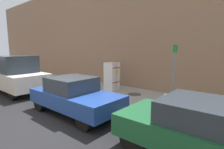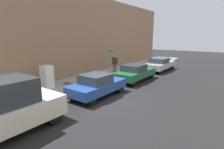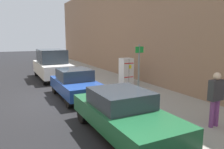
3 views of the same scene
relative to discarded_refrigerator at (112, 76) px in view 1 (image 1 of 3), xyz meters
The scene contains 10 objects.
ground_plane 4.56m from the discarded_refrigerator, 12.44° to the left, with size 80.00×80.00×0.00m, color black.
sidewalk_slab 1.40m from the discarded_refrigerator, 61.01° to the left, with size 3.75×44.00×0.14m, color #9E998E.
building_facade_near 3.68m from the discarded_refrigerator, 156.37° to the left, with size 1.71×39.60×7.46m, color #937056.
discarded_refrigerator is the anchor object (origin of this frame).
manhole_cover 1.80m from the discarded_refrigerator, 87.62° to the left, with size 0.70×0.70×0.02m, color #47443F.
street_sign_post 4.84m from the discarded_refrigerator, 65.27° to the left, with size 0.36×0.07×2.58m.
fire_hydrant 4.52m from the discarded_refrigerator, 64.92° to the left, with size 0.22×0.22×0.81m.
parked_van_white 5.72m from the discarded_refrigerator, 51.52° to the right, with size 1.97×4.81×2.13m.
parked_hatchback_blue 3.73m from the discarded_refrigerator, 17.09° to the left, with size 1.75×3.88×1.42m.
parked_sedan_green 6.86m from the discarded_refrigerator, 58.73° to the left, with size 1.81×4.34×1.39m.
Camera 1 is at (3.32, 5.51, 2.51)m, focal length 28.00 mm.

